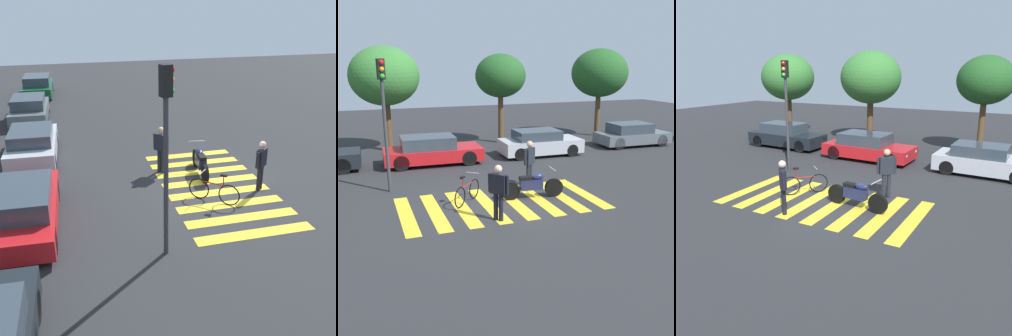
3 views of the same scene
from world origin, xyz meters
TOP-DOWN VIEW (x-y plane):
  - ground_plane at (0.00, 0.00)m, footprint 60.00×60.00m
  - police_motorcycle at (1.20, 0.13)m, footprint 2.24×0.62m
  - leaning_bicycle at (-1.05, 0.45)m, footprint 1.20×1.29m
  - officer_on_foot at (-0.58, -1.37)m, footprint 0.49×0.53m
  - officer_by_motorcycle at (1.68, 1.49)m, footprint 0.58×0.46m
  - crosswalk_stripes at (0.00, 0.00)m, footprint 6.75×3.48m
  - car_red_convertible at (-1.20, 6.19)m, footprint 4.52×2.04m
  - car_silver_sedan at (4.28, 6.10)m, footprint 4.15×1.94m
  - car_grey_coupe at (10.21, 6.48)m, footprint 4.13×1.94m
  - car_green_compact at (16.00, 6.21)m, footprint 4.24×1.92m
  - traffic_light_pole at (-3.40, 2.61)m, footprint 0.29×0.35m

SIDE VIEW (x-z plane):
  - ground_plane at x=0.00m, z-range 0.00..0.00m
  - crosswalk_stripes at x=0.00m, z-range 0.00..0.01m
  - leaning_bicycle at x=-1.05m, z-range -0.12..0.89m
  - police_motorcycle at x=1.20m, z-range -0.06..0.98m
  - car_grey_coupe at x=10.21m, z-range -0.02..1.26m
  - car_silver_sedan at x=4.28m, z-range -0.02..1.28m
  - car_red_convertible at x=-1.20m, z-range -0.02..1.30m
  - car_green_compact at x=16.00m, z-range -0.04..1.32m
  - officer_on_foot at x=-0.58m, z-range 0.13..1.85m
  - officer_by_motorcycle at x=1.68m, z-range 0.13..1.89m
  - traffic_light_pole at x=-3.40m, z-range 0.78..5.51m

